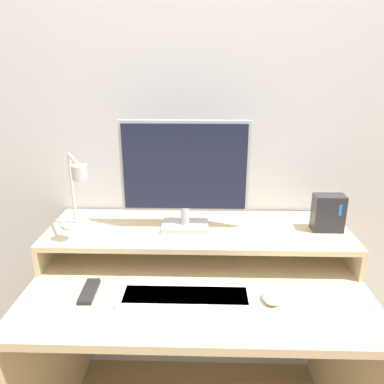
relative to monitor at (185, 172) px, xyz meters
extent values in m
cube|color=silver|center=(0.05, 0.23, 0.12)|extent=(6.00, 0.05, 2.50)
cube|color=beige|center=(0.05, -0.18, -0.38)|extent=(1.24, 0.75, 0.03)
cube|color=beige|center=(-0.55, -0.18, -0.76)|extent=(0.03, 0.75, 0.74)
cube|color=beige|center=(0.66, -0.18, -0.76)|extent=(0.03, 0.75, 0.74)
cube|color=beige|center=(-0.55, 0.00, -0.31)|extent=(0.02, 0.39, 0.10)
cube|color=beige|center=(0.66, 0.00, -0.31)|extent=(0.02, 0.39, 0.10)
cube|color=beige|center=(0.05, 0.00, -0.25)|extent=(1.24, 0.39, 0.02)
cube|color=#BCBCC1|center=(0.00, 0.00, -0.23)|extent=(0.19, 0.13, 0.02)
cylinder|color=#BCBCC1|center=(0.00, 0.00, -0.18)|extent=(0.04, 0.04, 0.07)
cube|color=#B7B7BC|center=(0.00, 0.00, 0.02)|extent=(0.51, 0.02, 0.36)
cube|color=#191E38|center=(0.00, -0.01, 0.02)|extent=(0.48, 0.01, 0.34)
cylinder|color=silver|center=(-0.46, 0.01, -0.23)|extent=(0.12, 0.12, 0.01)
cylinder|color=silver|center=(-0.46, 0.01, -0.08)|extent=(0.01, 0.01, 0.29)
cylinder|color=silver|center=(-0.41, -0.08, 0.07)|extent=(0.10, 0.17, 0.01)
cylinder|color=silver|center=(-0.36, -0.16, 0.04)|extent=(0.06, 0.06, 0.05)
cube|color=#28282D|center=(0.58, -0.01, -0.16)|extent=(0.12, 0.07, 0.15)
cube|color=#1972F2|center=(0.61, -0.04, -0.14)|extent=(0.01, 0.00, 0.05)
cube|color=white|center=(0.02, -0.32, -0.35)|extent=(0.46, 0.13, 0.02)
cube|color=silver|center=(0.02, -0.32, -0.35)|extent=(0.42, 0.11, 0.01)
ellipsoid|color=silver|center=(0.31, -0.32, -0.35)|extent=(0.06, 0.09, 0.03)
cube|color=black|center=(-0.33, -0.29, -0.36)|extent=(0.05, 0.15, 0.02)
camera|label=1|loc=(0.07, -1.42, 0.40)|focal=35.00mm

